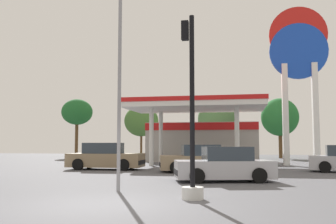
{
  "coord_description": "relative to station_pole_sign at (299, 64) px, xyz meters",
  "views": [
    {
      "loc": [
        3.34,
        -9.23,
        1.56
      ],
      "look_at": [
        -0.84,
        12.47,
        3.43
      ],
      "focal_mm": 39.92,
      "sensor_mm": 36.0,
      "label": 1
    }
  ],
  "objects": [
    {
      "name": "ground_plane",
      "position": [
        -7.66,
        -18.94,
        -7.37
      ],
      "size": [
        90.0,
        90.0,
        0.0
      ],
      "primitive_type": "plane",
      "color": "#56565B",
      "rests_on": "ground"
    },
    {
      "name": "gas_station",
      "position": [
        -7.49,
        4.09,
        -5.22
      ],
      "size": [
        10.05,
        11.76,
        4.73
      ],
      "color": "#ADA89E",
      "rests_on": "ground"
    },
    {
      "name": "station_pole_sign",
      "position": [
        0.0,
        0.0,
        0.0
      ],
      "size": [
        4.14,
        0.56,
        11.63
      ],
      "color": "white",
      "rests_on": "ground"
    },
    {
      "name": "car_1",
      "position": [
        -4.97,
        -12.44,
        -6.72
      ],
      "size": [
        4.28,
        2.64,
        1.43
      ],
      "color": "black",
      "rests_on": "ground"
    },
    {
      "name": "car_3",
      "position": [
        -6.57,
        -7.59,
        -6.69
      ],
      "size": [
        4.47,
        2.71,
        1.5
      ],
      "color": "black",
      "rests_on": "ground"
    },
    {
      "name": "car_4",
      "position": [
        -12.32,
        -6.59,
        -6.65
      ],
      "size": [
        4.53,
        2.15,
        1.6
      ],
      "color": "black",
      "rests_on": "ground"
    },
    {
      "name": "traffic_signal_0",
      "position": [
        -5.67,
        -17.59,
        -5.61
      ],
      "size": [
        0.64,
        0.67,
        5.28
      ],
      "color": "silver",
      "rests_on": "ground"
    },
    {
      "name": "tree_0",
      "position": [
        -23.11,
        12.77,
        -2.15
      ],
      "size": [
        3.61,
        3.61,
        6.77
      ],
      "color": "brown",
      "rests_on": "ground"
    },
    {
      "name": "tree_1",
      "position": [
        -15.48,
        13.5,
        -3.21
      ],
      "size": [
        3.94,
        3.94,
        5.95
      ],
      "color": "brown",
      "rests_on": "ground"
    },
    {
      "name": "tree_2",
      "position": [
        -6.6,
        12.8,
        -3.09
      ],
      "size": [
        4.48,
        4.48,
        6.37
      ],
      "color": "brown",
      "rests_on": "ground"
    },
    {
      "name": "tree_3",
      "position": [
        -0.09,
        13.19,
        -3.01
      ],
      "size": [
        3.95,
        3.95,
        6.4
      ],
      "color": "brown",
      "rests_on": "ground"
    },
    {
      "name": "corner_streetlamp",
      "position": [
        -8.24,
        -16.56,
        -2.65
      ],
      "size": [
        0.24,
        1.48,
        7.99
      ],
      "color": "gray",
      "rests_on": "ground"
    }
  ]
}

